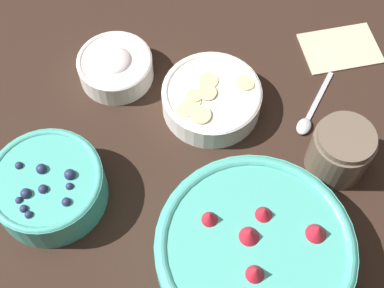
{
  "coord_description": "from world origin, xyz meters",
  "views": [
    {
      "loc": [
        0.04,
        -0.38,
        0.73
      ],
      "look_at": [
        -0.03,
        -0.0,
        0.04
      ],
      "focal_mm": 50.0,
      "sensor_mm": 36.0,
      "label": 1
    }
  ],
  "objects_px": {
    "bowl_strawberries": "(254,250)",
    "bowl_cream": "(115,66)",
    "bowl_blueberries": "(48,186)",
    "jar_chocolate": "(340,152)",
    "bowl_bananas": "(211,98)"
  },
  "relations": [
    {
      "from": "bowl_strawberries",
      "to": "bowl_cream",
      "type": "xyz_separation_m",
      "value": [
        -0.26,
        0.28,
        -0.01
      ]
    },
    {
      "from": "bowl_strawberries",
      "to": "bowl_cream",
      "type": "height_order",
      "value": "bowl_strawberries"
    },
    {
      "from": "bowl_blueberries",
      "to": "bowl_cream",
      "type": "xyz_separation_m",
      "value": [
        0.04,
        0.23,
        -0.01
      ]
    },
    {
      "from": "bowl_cream",
      "to": "jar_chocolate",
      "type": "height_order",
      "value": "jar_chocolate"
    },
    {
      "from": "bowl_blueberries",
      "to": "bowl_cream",
      "type": "distance_m",
      "value": 0.23
    },
    {
      "from": "bowl_bananas",
      "to": "bowl_cream",
      "type": "height_order",
      "value": "bowl_cream"
    },
    {
      "from": "bowl_strawberries",
      "to": "bowl_blueberries",
      "type": "height_order",
      "value": "bowl_strawberries"
    },
    {
      "from": "bowl_cream",
      "to": "jar_chocolate",
      "type": "distance_m",
      "value": 0.38
    },
    {
      "from": "bowl_bananas",
      "to": "bowl_cream",
      "type": "distance_m",
      "value": 0.17
    },
    {
      "from": "bowl_blueberries",
      "to": "jar_chocolate",
      "type": "height_order",
      "value": "jar_chocolate"
    },
    {
      "from": "bowl_bananas",
      "to": "jar_chocolate",
      "type": "height_order",
      "value": "jar_chocolate"
    },
    {
      "from": "bowl_strawberries",
      "to": "bowl_bananas",
      "type": "xyz_separation_m",
      "value": [
        -0.09,
        0.24,
        -0.01
      ]
    },
    {
      "from": "bowl_bananas",
      "to": "jar_chocolate",
      "type": "xyz_separation_m",
      "value": [
        0.2,
        -0.07,
        0.01
      ]
    },
    {
      "from": "jar_chocolate",
      "to": "bowl_strawberries",
      "type": "bearing_deg",
      "value": -122.18
    },
    {
      "from": "bowl_bananas",
      "to": "jar_chocolate",
      "type": "relative_size",
      "value": 1.74
    }
  ]
}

